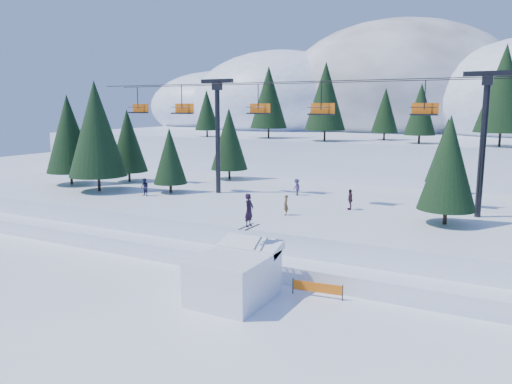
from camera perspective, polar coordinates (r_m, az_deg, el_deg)
The scene contains 10 objects.
ground at distance 27.60m, azimuth -8.32°, elevation -12.39°, with size 160.00×160.00×0.00m, color white.
mid_shelf at distance 42.45m, azimuth 6.07°, elevation -2.70°, with size 70.00×22.00×2.50m, color white.
berm at distance 33.82m, azimuth -0.30°, elevation -7.11°, with size 70.00×6.00×1.10m, color white.
mountain_ridge at distance 96.06m, azimuth 15.76°, elevation 8.96°, with size 119.00×60.25×26.46m.
jump_kicker at distance 27.35m, azimuth -2.45°, elevation -9.47°, with size 3.65×4.98×5.61m.
chairlift at distance 41.18m, azimuth 7.51°, elevation 8.22°, with size 46.00×3.21×10.28m.
conifer_stand at distance 41.91m, azimuth 6.10°, elevation 5.29°, with size 62.49×18.84×10.24m.
distant_skiers at distance 41.51m, azimuth 5.95°, elevation -0.13°, with size 30.75×11.32×1.60m.
banner_near at distance 28.06m, azimuth 7.03°, elevation -10.80°, with size 2.84×0.36×0.90m.
banner_far at distance 29.24m, azimuth 19.86°, elevation -10.47°, with size 2.83×0.47×0.90m.
Camera 1 is at (15.24, -20.56, 10.35)m, focal length 35.00 mm.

